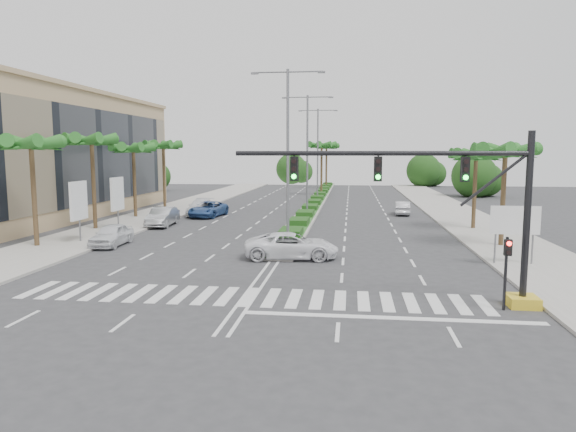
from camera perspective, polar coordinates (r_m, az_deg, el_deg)
name	(u,v)px	position (r m, az deg, el deg)	size (l,w,h in m)	color
ground	(249,297)	(22.95, -4.35, -8.97)	(160.00, 160.00, 0.00)	#333335
footpath_right	(488,232)	(43.46, 21.34, -1.72)	(6.00, 120.00, 0.15)	gray
footpath_left	(121,226)	(46.43, -18.03, -1.05)	(6.00, 120.00, 0.15)	gray
median	(317,201)	(67.06, 3.22, 1.70)	(2.20, 75.00, 0.20)	gray
median_grass	(317,200)	(67.05, 3.22, 1.80)	(1.80, 75.00, 0.04)	#22501B
building	(42,156)	(56.50, -25.69, 6.02)	(12.00, 36.00, 12.00)	tan
signal_gantry	(470,223)	(22.35, 19.56, -0.73)	(12.60, 1.20, 7.20)	gold
pedestrian_signal	(507,261)	(22.26, 23.13, -4.61)	(0.28, 0.36, 3.00)	black
direction_sign	(515,223)	(31.22, 23.91, -0.69)	(2.70, 0.11, 3.40)	slate
billboard_near	(79,201)	(38.71, -22.24, 1.53)	(0.18, 2.10, 4.35)	slate
billboard_far	(117,194)	(44.03, -18.44, 2.30)	(0.18, 2.10, 4.35)	slate
palm_left_near	(31,147)	(37.90, -26.65, 6.85)	(4.57, 4.68, 7.55)	brown
palm_left_mid	(92,143)	(44.80, -20.98, 7.54)	(4.57, 4.68, 7.95)	brown
palm_left_far	(133,151)	(52.01, -16.81, 6.93)	(4.57, 4.68, 7.35)	brown
palm_left_end	(163,148)	(59.42, -13.69, 7.37)	(4.57, 4.68, 7.75)	brown
palm_right_near	(505,155)	(37.03, 22.99, 6.30)	(4.57, 4.68, 7.05)	brown
palm_right_far	(476,158)	(44.78, 20.17, 6.08)	(4.57, 4.68, 6.75)	brown
palm_median_a	(322,147)	(76.75, 3.76, 7.65)	(4.57, 4.68, 8.05)	brown
palm_median_b	(326,148)	(91.73, 4.30, 7.54)	(4.57, 4.68, 8.05)	brown
streetlight_near	(288,146)	(35.90, -0.02, 7.81)	(5.10, 0.25, 12.00)	slate
streetlight_mid	(307,148)	(51.81, 2.16, 7.57)	(5.10, 0.25, 12.00)	slate
streetlight_far	(318,149)	(67.77, 3.32, 7.43)	(5.10, 0.25, 12.00)	slate
car_parked_a	(112,235)	(37.05, -19.01, -2.00)	(1.77, 4.40, 1.50)	white
car_parked_b	(163,217)	(45.77, -13.76, -0.07)	(1.73, 4.97, 1.64)	#ABABAF
car_parked_c	(208,209)	(51.58, -8.85, 0.76)	(2.52, 5.46, 1.52)	#2C4E89
car_parked_d	(201,207)	(53.06, -9.67, 0.96)	(2.24, 5.51, 1.60)	white
car_crossing	(292,246)	(30.84, 0.42, -3.32)	(2.58, 5.61, 1.56)	white
car_right	(402,208)	(54.01, 12.60, 0.87)	(1.45, 4.16, 1.37)	silver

